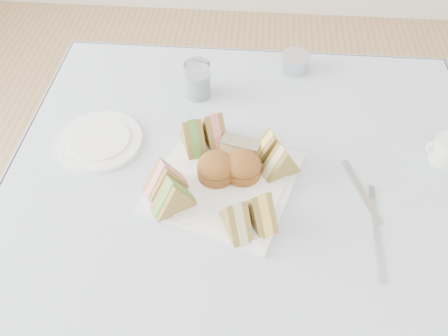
# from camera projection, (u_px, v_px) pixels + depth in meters

# --- Properties ---
(table) EXTENTS (0.90, 0.90, 0.74)m
(table) POSITION_uv_depth(u_px,v_px,m) (241.00, 285.00, 1.24)
(table) COLOR brown
(table) RESTS_ON floor
(tablecloth) EXTENTS (1.02, 1.02, 0.01)m
(tablecloth) POSITION_uv_depth(u_px,v_px,m) (245.00, 197.00, 0.96)
(tablecloth) COLOR #B3B7C4
(tablecloth) RESTS_ON table
(serving_plate) EXTENTS (0.34, 0.34, 0.01)m
(serving_plate) POSITION_uv_depth(u_px,v_px,m) (224.00, 182.00, 0.98)
(serving_plate) COLOR white
(serving_plate) RESTS_ON tablecloth
(sandwich_fl_a) EXTENTS (0.10, 0.08, 0.08)m
(sandwich_fl_a) POSITION_uv_depth(u_px,v_px,m) (165.00, 176.00, 0.93)
(sandwich_fl_a) COLOR olive
(sandwich_fl_a) RESTS_ON serving_plate
(sandwich_fl_b) EXTENTS (0.10, 0.08, 0.08)m
(sandwich_fl_b) POSITION_uv_depth(u_px,v_px,m) (173.00, 194.00, 0.90)
(sandwich_fl_b) COLOR olive
(sandwich_fl_b) RESTS_ON serving_plate
(sandwich_fr_a) EXTENTS (0.08, 0.10, 0.08)m
(sandwich_fr_a) POSITION_uv_depth(u_px,v_px,m) (260.00, 207.00, 0.88)
(sandwich_fr_a) COLOR olive
(sandwich_fr_a) RESTS_ON serving_plate
(sandwich_fr_b) EXTENTS (0.07, 0.09, 0.08)m
(sandwich_fr_b) POSITION_uv_depth(u_px,v_px,m) (236.00, 216.00, 0.87)
(sandwich_fr_b) COLOR olive
(sandwich_fr_b) RESTS_ON serving_plate
(sandwich_bl_a) EXTENTS (0.07, 0.10, 0.08)m
(sandwich_bl_a) POSITION_uv_depth(u_px,v_px,m) (192.00, 133.00, 1.01)
(sandwich_bl_a) COLOR olive
(sandwich_bl_a) RESTS_ON serving_plate
(sandwich_bl_b) EXTENTS (0.08, 0.10, 0.08)m
(sandwich_bl_b) POSITION_uv_depth(u_px,v_px,m) (213.00, 127.00, 1.02)
(sandwich_bl_b) COLOR olive
(sandwich_bl_b) RESTS_ON serving_plate
(sandwich_br_a) EXTENTS (0.09, 0.08, 0.07)m
(sandwich_br_a) POSITION_uv_depth(u_px,v_px,m) (281.00, 160.00, 0.96)
(sandwich_br_a) COLOR olive
(sandwich_br_a) RESTS_ON serving_plate
(sandwich_br_b) EXTENTS (0.09, 0.07, 0.07)m
(sandwich_br_b) POSITION_uv_depth(u_px,v_px,m) (271.00, 145.00, 0.99)
(sandwich_br_b) COLOR olive
(sandwich_br_b) RESTS_ON serving_plate
(scone_left) EXTENTS (0.10, 0.10, 0.05)m
(scone_left) POSITION_uv_depth(u_px,v_px,m) (216.00, 167.00, 0.96)
(scone_left) COLOR brown
(scone_left) RESTS_ON serving_plate
(scone_right) EXTENTS (0.09, 0.09, 0.05)m
(scone_right) POSITION_uv_depth(u_px,v_px,m) (243.00, 166.00, 0.96)
(scone_right) COLOR brown
(scone_right) RESTS_ON serving_plate
(pastry_slice) EXTENTS (0.09, 0.05, 0.04)m
(pastry_slice) POSITION_uv_depth(u_px,v_px,m) (241.00, 148.00, 1.01)
(pastry_slice) COLOR #CFBD7A
(pastry_slice) RESTS_ON serving_plate
(side_plate) EXTENTS (0.23, 0.23, 0.01)m
(side_plate) POSITION_uv_depth(u_px,v_px,m) (100.00, 141.00, 1.06)
(side_plate) COLOR white
(side_plate) RESTS_ON tablecloth
(water_glass) EXTENTS (0.08, 0.08, 0.09)m
(water_glass) POSITION_uv_depth(u_px,v_px,m) (198.00, 80.00, 1.14)
(water_glass) COLOR white
(water_glass) RESTS_ON tablecloth
(tea_strainer) EXTENTS (0.09, 0.09, 0.04)m
(tea_strainer) POSITION_uv_depth(u_px,v_px,m) (295.00, 63.00, 1.22)
(tea_strainer) COLOR #B7B6C3
(tea_strainer) RESTS_ON tablecloth
(knife) EXTENTS (0.07, 0.17, 0.00)m
(knife) POSITION_uv_depth(u_px,v_px,m) (361.00, 191.00, 0.97)
(knife) COLOR #B7B6C3
(knife) RESTS_ON tablecloth
(fork) EXTENTS (0.02, 0.19, 0.00)m
(fork) POSITION_uv_depth(u_px,v_px,m) (377.00, 238.00, 0.89)
(fork) COLOR #B7B6C3
(fork) RESTS_ON tablecloth
(creamer_jug) EXTENTS (0.07, 0.07, 0.06)m
(creamer_jug) POSITION_uv_depth(u_px,v_px,m) (447.00, 150.00, 1.01)
(creamer_jug) COLOR white
(creamer_jug) RESTS_ON tablecloth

